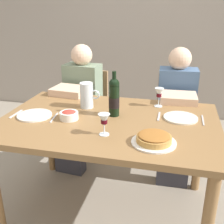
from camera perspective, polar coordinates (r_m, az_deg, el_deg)
name	(u,v)px	position (r m, az deg, el deg)	size (l,w,h in m)	color
ground_plane	(109,208)	(2.32, -0.64, -19.11)	(8.00, 8.00, 0.00)	gray
back_wall	(148,12)	(3.90, 7.48, 19.66)	(8.00, 0.10, 2.80)	#A3998E
dining_table	(109,132)	(1.96, -0.72, -4.07)	(1.50, 1.00, 0.76)	olive
wine_bottle	(114,97)	(1.94, 0.43, 3.06)	(0.08, 0.08, 0.32)	black
water_pitcher	(87,97)	(2.13, -5.20, 3.16)	(0.15, 0.10, 0.19)	silver
baked_tart	(154,139)	(1.61, 8.62, -5.49)	(0.26, 0.26, 0.06)	white
salad_bowl	(69,115)	(1.94, -8.84, -0.57)	(0.13, 0.13, 0.06)	white
wine_glass_left_diner	(159,94)	(2.16, 9.67, 3.77)	(0.07, 0.07, 0.15)	silver
wine_glass_right_diner	(104,120)	(1.66, -1.64, -1.64)	(0.07, 0.07, 0.14)	silver
dinner_plate_left_setting	(35,115)	(2.05, -15.64, -0.65)	(0.24, 0.24, 0.01)	white
dinner_plate_right_setting	(181,118)	(1.99, 13.93, -1.16)	(0.24, 0.24, 0.01)	silver
fork_left_setting	(16,114)	(2.13, -19.18, -0.37)	(0.16, 0.01, 0.01)	silver
knife_left_setting	(54,118)	(1.99, -11.83, -1.13)	(0.18, 0.01, 0.01)	silver
knife_right_setting	(203,120)	(2.00, 18.21, -1.61)	(0.18, 0.01, 0.01)	silver
spoon_right_setting	(159,116)	(1.99, 9.63, -0.89)	(0.16, 0.01, 0.01)	silver
chair_left	(88,107)	(2.92, -4.90, 1.05)	(0.44, 0.44, 0.87)	#9E7A51
diner_left	(78,103)	(2.68, -6.93, 1.77)	(0.37, 0.53, 1.16)	gray
chair_right	(175,113)	(2.81, 12.76, -0.27)	(0.42, 0.42, 0.87)	#9E7A51
diner_right	(176,111)	(2.54, 13.05, 0.30)	(0.35, 0.51, 1.16)	#4C6B93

